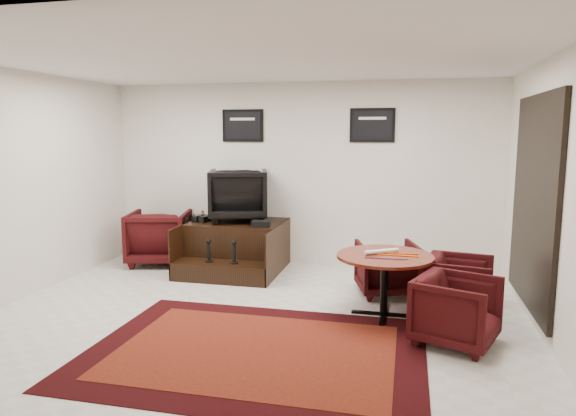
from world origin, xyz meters
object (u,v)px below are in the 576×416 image
object	(u,v)px
shine_chair	(238,192)
armchair_side	(160,235)
meeting_table	(385,262)
table_chair_corner	(457,307)
shine_podium	(236,248)
table_chair_back	(387,266)
table_chair_window	(460,282)

from	to	relation	value
shine_chair	armchair_side	world-z (taller)	shine_chair
meeting_table	table_chair_corner	xyz separation A→B (m)	(0.72, -0.64, -0.24)
shine_podium	table_chair_back	bearing A→B (deg)	-17.22
shine_chair	table_chair_corner	distance (m)	3.83
table_chair_back	table_chair_window	bearing A→B (deg)	132.79
meeting_table	table_chair_window	world-z (taller)	table_chair_window
shine_chair	table_chair_corner	world-z (taller)	shine_chair
table_chair_back	table_chair_corner	size ratio (longest dim) A/B	1.00
shine_chair	table_chair_back	bearing A→B (deg)	142.89
shine_chair	table_chair_corner	xyz separation A→B (m)	(2.98, -2.28, -0.79)
shine_chair	table_chair_window	world-z (taller)	shine_chair
armchair_side	meeting_table	world-z (taller)	armchair_side
shine_podium	armchair_side	size ratio (longest dim) A/B	1.56
shine_chair	table_chair_back	size ratio (longest dim) A/B	1.18
armchair_side	meeting_table	xyz separation A→B (m)	(3.54, -1.57, 0.15)
shine_podium	table_chair_window	bearing A→B (deg)	-21.36
shine_chair	meeting_table	xyz separation A→B (m)	(2.26, -1.64, -0.54)
meeting_table	table_chair_back	distance (m)	0.84
meeting_table	table_chair_window	distance (m)	0.92
shine_podium	table_chair_corner	xyz separation A→B (m)	(2.98, -2.14, 0.04)
meeting_table	table_chair_window	size ratio (longest dim) A/B	1.48
shine_podium	shine_chair	size ratio (longest dim) A/B	1.65
shine_podium	table_chair_back	xyz separation A→B (m)	(2.26, -0.70, 0.04)
shine_podium	armchair_side	world-z (taller)	armchair_side
armchair_side	table_chair_back	world-z (taller)	armchair_side
armchair_side	table_chair_back	distance (m)	3.63
armchair_side	table_chair_corner	size ratio (longest dim) A/B	1.25
shine_chair	armchair_side	bearing A→B (deg)	-13.25
meeting_table	table_chair_back	world-z (taller)	table_chair_back
shine_podium	table_chair_back	distance (m)	2.36
meeting_table	table_chair_corner	world-z (taller)	table_chair_corner
table_chair_back	table_chair_window	xyz separation A→B (m)	(0.83, -0.51, -0.01)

